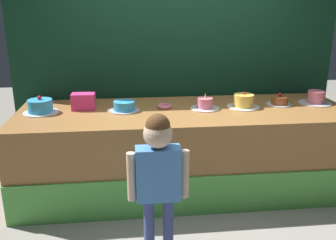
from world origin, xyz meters
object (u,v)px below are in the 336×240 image
Objects in this scene: cake_center_left at (205,104)px; cake_right at (279,101)px; cake_left at (124,106)px; cake_center_right at (244,101)px; cake_far_right at (316,98)px; cake_far_left at (40,107)px; pink_box at (84,101)px; child_figure at (158,169)px; donut at (164,106)px.

cake_right is at bearing 4.57° from cake_center_left.
cake_center_right reaches higher than cake_left.
cake_center_right reaches higher than cake_far_right.
cake_left is (0.83, -0.02, -0.02)m from cake_far_left.
pink_box reaches higher than cake_left.
pink_box is 0.77× the size of cake_left.
cake_center_right is (1.24, -0.00, 0.02)m from cake_left.
child_figure is 1.31m from cake_center_left.
cake_center_left is at bearing -1.30° from cake_far_left.
pink_box is 1.58× the size of donut.
cake_center_left reaches higher than cake_far_right.
donut is 0.56× the size of cake_right.
cake_left is 1.65m from cake_right.
child_figure is 1.22m from cake_left.
donut is at bearing 169.97° from cake_center_left.
donut is 1.65m from cake_far_right.
cake_far_right is (1.82, 1.24, 0.17)m from child_figure.
cake_far_left reaches higher than cake_center_left.
cake_right reaches higher than donut.
cake_right is at bearing 7.00° from cake_center_right.
cake_far_left is at bearing 179.38° from cake_center_right.
cake_left is 1.24m from cake_center_right.
cake_left reaches higher than donut.
cake_far_left is (-1.07, 1.20, 0.17)m from child_figure.
cake_left is at bearing 178.71° from cake_center_left.
cake_center_left is at bearing -176.39° from cake_far_right.
cake_far_right is (2.48, -0.04, -0.02)m from pink_box.
cake_center_right is (0.41, 0.02, 0.01)m from cake_center_left.
cake_center_right is 1.26× the size of cake_right.
pink_box is 1.66m from cake_center_right.
cake_center_left is 0.41m from cake_center_right.
pink_box is 0.88× the size of cake_right.
pink_box is 0.68× the size of cake_far_left.
cake_far_right is at bearing 0.81° from cake_far_left.
cake_far_left reaches higher than cake_left.
cake_far_left is at bearing 178.70° from cake_center_left.
pink_box is 0.69× the size of cake_center_right.
child_figure is 4.40× the size of cake_right.
cake_center_right is at bearing -0.16° from cake_left.
cake_far_left is at bearing 178.69° from cake_left.
cake_far_right is (1.24, 0.08, 0.01)m from cake_center_left.
donut is 0.42m from cake_center_left.
child_figure is 1.25m from donut.
cake_far_right is (2.06, 0.06, 0.01)m from cake_left.
cake_center_right is at bearing -173.00° from cake_right.
donut is at bearing -3.35° from pink_box.
cake_far_right is at bearing 0.18° from donut.
pink_box is at bearing 178.46° from cake_right.
cake_far_left is (-0.41, -0.08, -0.02)m from pink_box.
pink_box reaches higher than donut.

